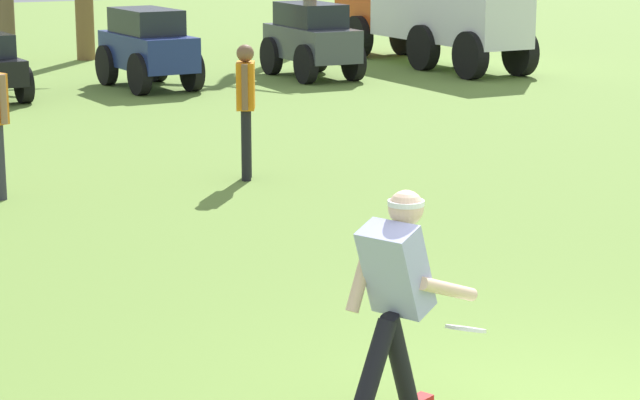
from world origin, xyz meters
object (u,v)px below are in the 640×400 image
frisbee_in_flight (466,329)px  parked_car_slot_f (311,38)px  parked_car_slot_e (148,46)px  frisbee_thrower (395,298)px  box_truck (433,5)px  teammate_near_sideline (246,99)px

frisbee_in_flight → parked_car_slot_f: bearing=67.4°
parked_car_slot_e → parked_car_slot_f: bearing=1.0°
frisbee_thrower → frisbee_in_flight: size_ratio=4.05×
parked_car_slot_f → box_truck: size_ratio=0.40×
teammate_near_sideline → box_truck: 11.81m
parked_car_slot_f → teammate_near_sideline: bearing=-120.4°
frisbee_thrower → box_truck: box_truck is taller
frisbee_thrower → parked_car_slot_f: (6.83, 15.19, -0.06)m
teammate_near_sideline → parked_car_slot_f: size_ratio=0.66×
frisbee_thrower → parked_car_slot_f: frisbee_thrower is taller
frisbee_thrower → teammate_near_sideline: teammate_near_sideline is taller
parked_car_slot_e → box_truck: 6.38m
frisbee_thrower → parked_car_slot_e: size_ratio=0.59×
frisbee_thrower → box_truck: size_ratio=0.24×
frisbee_in_flight → teammate_near_sideline: teammate_near_sideline is taller
box_truck → parked_car_slot_f: bearing=-167.7°
parked_car_slot_e → teammate_near_sideline: bearing=-100.8°
frisbee_in_flight → parked_car_slot_e: 15.43m
frisbee_in_flight → teammate_near_sideline: bearing=77.7°
frisbee_thrower → parked_car_slot_f: 16.65m
frisbee_in_flight → frisbee_thrower: bearing=-178.5°
parked_car_slot_f → parked_car_slot_e: bearing=-179.0°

